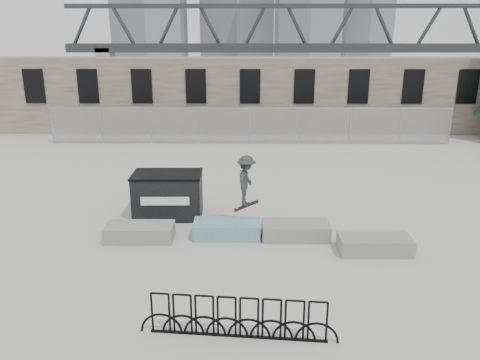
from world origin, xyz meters
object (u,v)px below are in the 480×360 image
Objects in this scene: planter_offset at (375,244)px; bike_rack at (238,318)px; planter_far_left at (140,232)px; skateboarder at (246,181)px; planter_center_left at (227,228)px; dumpster at (168,195)px; planter_center_right at (295,230)px.

bike_rack is at bearing -134.19° from planter_offset.
planter_far_left is 3.53m from skateboarder.
dumpster reaches higher than planter_center_left.
planter_center_left and planter_offset have the same top height.
planter_center_left is at bearing 5.69° from planter_far_left.
bike_rack is at bearing -70.77° from dumpster.
planter_far_left is 6.80m from planter_offset.
planter_far_left is 2.05m from dumpster.
planter_offset is 6.77m from dumpster.
bike_rack is (-1.66, -4.83, 0.18)m from planter_center_right.
planter_center_left is at bearing 177.52° from planter_center_right.
dumpster reaches higher than planter_center_right.
bike_rack reaches higher than planter_center_right.
bike_rack reaches higher than planter_offset.
planter_center_left is 0.87× the size of dumpster.
bike_rack is 2.29× the size of skateboarder.
skateboarder reaches higher than planter_center_left.
planter_far_left is at bearing -177.93° from planter_center_right.
bike_rack is (2.42, -6.57, -0.32)m from dumpster.
planter_center_right is (4.64, 0.17, 0.00)m from planter_far_left.
planter_center_left is at bearing 166.08° from planter_offset.
planter_far_left and planter_center_right have the same top height.
planter_center_right is 2.09m from skateboarder.
planter_center_right is 4.46m from dumpster.
planter_center_left and planter_center_right have the same top height.
planter_center_left is 1.00× the size of planter_offset.
planter_offset is at bearing -6.57° from planter_far_left.
dumpster reaches higher than planter_offset.
planter_far_left and planter_offset have the same top height.
planter_center_right and planter_offset have the same top height.
planter_center_left is 2.65m from dumpster.
skateboarder is (2.60, -1.08, 0.83)m from dumpster.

